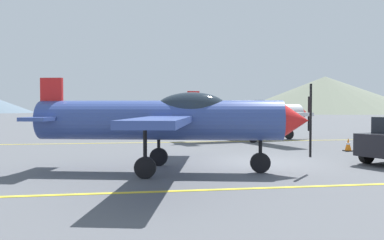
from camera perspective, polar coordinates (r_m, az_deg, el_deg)
ground_plane at (r=14.21m, az=10.09°, el=-6.07°), size 400.00×400.00×0.00m
apron_line_near at (r=10.32m, az=18.01°, el=-9.09°), size 80.00×0.16×0.01m
apron_line_far at (r=22.43m, az=2.87°, el=-3.15°), size 80.00×0.16×0.01m
airplane_near at (r=11.86m, az=-3.19°, el=0.19°), size 8.35×9.49×2.85m
airplane_mid at (r=23.39m, az=8.53°, el=0.96°), size 8.35×9.50×2.85m
airplane_far at (r=34.85m, az=2.97°, el=1.24°), size 8.31×9.55×2.85m
traffic_cone_front at (r=18.89m, az=21.64°, el=-3.34°), size 0.36×0.36×0.59m
hill_centerleft at (r=148.30m, az=18.68°, el=3.46°), size 67.19×67.19×13.01m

